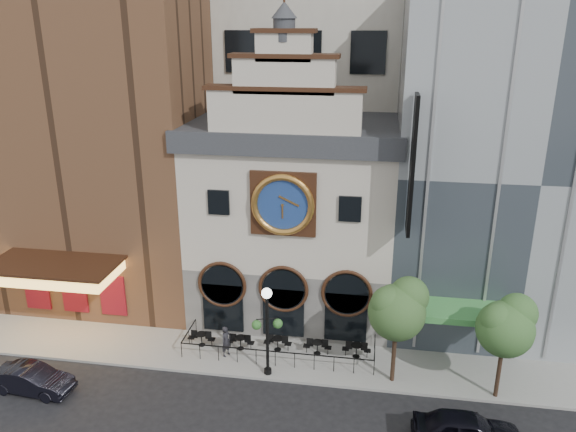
% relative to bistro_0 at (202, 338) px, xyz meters
% --- Properties ---
extents(ground, '(120.00, 120.00, 0.00)m').
position_rel_bistro_0_xyz_m(ground, '(4.56, -2.54, -0.61)').
color(ground, black).
rests_on(ground, ground).
extents(sidewalk, '(44.00, 5.00, 0.15)m').
position_rel_bistro_0_xyz_m(sidewalk, '(4.56, -0.04, -0.54)').
color(sidewalk, gray).
rests_on(sidewalk, ground).
extents(clock_building, '(12.60, 8.78, 18.65)m').
position_rel_bistro_0_xyz_m(clock_building, '(4.56, 5.29, 6.07)').
color(clock_building, '#605E5B').
rests_on(clock_building, ground).
extents(theater_building, '(14.00, 15.60, 25.00)m').
position_rel_bistro_0_xyz_m(theater_building, '(-8.44, 7.42, 11.99)').
color(theater_building, brown).
rests_on(theater_building, ground).
extents(retail_building, '(14.00, 14.40, 20.00)m').
position_rel_bistro_0_xyz_m(retail_building, '(17.55, 7.45, 9.53)').
color(retail_building, gray).
rests_on(retail_building, ground).
extents(cafe_railing, '(10.60, 2.60, 0.90)m').
position_rel_bistro_0_xyz_m(cafe_railing, '(4.56, -0.04, -0.01)').
color(cafe_railing, black).
rests_on(cafe_railing, sidewalk).
extents(bistro_0, '(1.58, 0.68, 0.90)m').
position_rel_bistro_0_xyz_m(bistro_0, '(0.00, 0.00, 0.00)').
color(bistro_0, black).
rests_on(bistro_0, sidewalk).
extents(bistro_1, '(1.58, 0.68, 0.90)m').
position_rel_bistro_0_xyz_m(bistro_1, '(2.31, -0.01, 0.00)').
color(bistro_1, black).
rests_on(bistro_1, sidewalk).
extents(bistro_2, '(1.58, 0.68, 0.90)m').
position_rel_bistro_0_xyz_m(bistro_2, '(4.42, 0.23, 0.00)').
color(bistro_2, black).
rests_on(bistro_2, sidewalk).
extents(bistro_3, '(1.58, 0.68, 0.90)m').
position_rel_bistro_0_xyz_m(bistro_3, '(6.68, 0.19, 0.00)').
color(bistro_3, black).
rests_on(bistro_3, sidewalk).
extents(bistro_4, '(1.58, 0.68, 0.90)m').
position_rel_bistro_0_xyz_m(bistro_4, '(8.87, 0.24, 0.00)').
color(bistro_4, black).
rests_on(bistro_4, sidewalk).
extents(car_right, '(4.85, 2.08, 1.63)m').
position_rel_bistro_0_xyz_m(car_right, '(13.99, -5.75, 0.20)').
color(car_right, black).
rests_on(car_right, ground).
extents(car_left, '(4.33, 1.81, 1.39)m').
position_rel_bistro_0_xyz_m(car_left, '(-7.27, -5.26, 0.08)').
color(car_left, black).
rests_on(car_left, ground).
extents(pedestrian, '(0.69, 0.78, 1.79)m').
position_rel_bistro_0_xyz_m(pedestrian, '(1.69, -0.76, 0.43)').
color(pedestrian, black).
rests_on(pedestrian, sidewalk).
extents(lamppost, '(1.57, 0.81, 5.02)m').
position_rel_bistro_0_xyz_m(lamppost, '(4.29, -2.06, 2.64)').
color(lamppost, black).
rests_on(lamppost, sidewalk).
extents(tree_left, '(2.99, 2.88, 5.77)m').
position_rel_bistro_0_xyz_m(tree_left, '(10.87, -1.56, 3.76)').
color(tree_left, '#382619').
rests_on(tree_left, sidewalk).
extents(tree_right, '(2.86, 2.76, 5.51)m').
position_rel_bistro_0_xyz_m(tree_right, '(15.97, -2.06, 3.58)').
color(tree_right, '#382619').
rests_on(tree_right, sidewalk).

